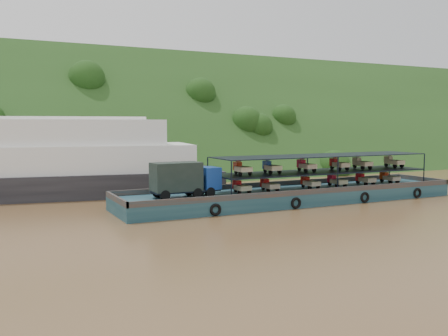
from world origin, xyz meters
name	(u,v)px	position (x,y,z in m)	size (l,w,h in m)	color
ground	(256,202)	(0.00, 0.00, 0.00)	(160.00, 160.00, 0.00)	brown
hillside	(146,171)	(0.00, 36.00, 0.00)	(140.00, 28.00, 28.00)	#203D16
cargo_barge	(287,192)	(2.61, -1.60, 1.08)	(35.00, 7.18, 4.54)	#12333F
passenger_ferry	(24,162)	(-20.08, 14.20, 3.65)	(42.69, 16.80, 8.42)	black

